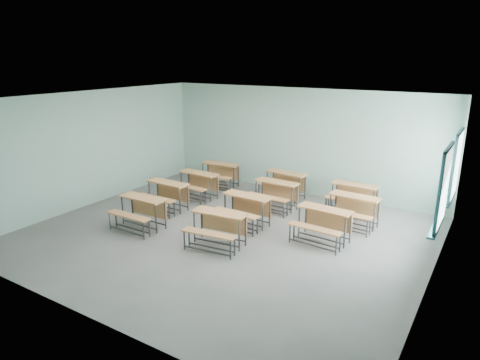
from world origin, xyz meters
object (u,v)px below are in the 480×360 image
(desk_unit_r0c0, at_px, (140,208))
(desk_unit_r1c1, at_px, (244,206))
(desk_unit_r0c1, at_px, (217,224))
(desk_unit_r2c2, at_px, (353,206))
(desk_unit_r2c1, at_px, (274,191))
(desk_unit_r2c0, at_px, (197,181))
(desk_unit_r3c1, at_px, (284,181))
(desk_unit_r1c2, at_px, (322,220))
(desk_unit_r3c0, at_px, (219,171))
(desk_unit_r3c2, at_px, (353,194))
(desk_unit_r1c0, at_px, (165,192))

(desk_unit_r0c0, xyz_separation_m, desk_unit_r1c1, (2.09, 1.50, 0.00))
(desk_unit_r0c1, bearing_deg, desk_unit_r2c2, 44.85)
(desk_unit_r1c1, distance_m, desk_unit_r2c1, 1.47)
(desk_unit_r2c1, bearing_deg, desk_unit_r1c1, -90.33)
(desk_unit_r2c0, relative_size, desk_unit_r3c1, 0.97)
(desk_unit_r1c2, xyz_separation_m, desk_unit_r2c1, (-1.93, 1.36, 0.00))
(desk_unit_r0c0, distance_m, desk_unit_r2c2, 5.25)
(desk_unit_r0c1, height_order, desk_unit_r3c0, same)
(desk_unit_r2c2, xyz_separation_m, desk_unit_r3c0, (-4.71, 0.98, 0.00))
(desk_unit_r0c1, distance_m, desk_unit_r3c1, 3.83)
(desk_unit_r0c1, distance_m, desk_unit_r3c2, 4.15)
(desk_unit_r0c0, distance_m, desk_unit_r3c1, 4.42)
(desk_unit_r1c1, distance_m, desk_unit_r3c2, 3.08)
(desk_unit_r3c1, bearing_deg, desk_unit_r3c2, 2.80)
(desk_unit_r3c2, bearing_deg, desk_unit_r2c2, -71.41)
(desk_unit_r1c1, height_order, desk_unit_r1c2, same)
(desk_unit_r0c0, height_order, desk_unit_r3c0, same)
(desk_unit_r1c0, bearing_deg, desk_unit_r3c0, 90.88)
(desk_unit_r2c2, bearing_deg, desk_unit_r3c2, 110.93)
(desk_unit_r2c1, bearing_deg, desk_unit_r1c0, -144.04)
(desk_unit_r1c2, xyz_separation_m, desk_unit_r3c1, (-2.14, 2.36, 0.00))
(desk_unit_r3c0, distance_m, desk_unit_r3c2, 4.41)
(desk_unit_r2c0, distance_m, desk_unit_r3c1, 2.60)
(desk_unit_r0c0, distance_m, desk_unit_r3c2, 5.61)
(desk_unit_r0c0, xyz_separation_m, desk_unit_r2c0, (-0.23, 2.58, 0.00))
(desk_unit_r2c0, distance_m, desk_unit_r3c0, 1.28)
(desk_unit_r1c0, height_order, desk_unit_r3c1, same)
(desk_unit_r2c0, bearing_deg, desk_unit_r0c1, -41.47)
(desk_unit_r3c0, relative_size, desk_unit_r3c1, 1.00)
(desk_unit_r0c0, height_order, desk_unit_r1c2, same)
(desk_unit_r2c0, bearing_deg, desk_unit_r0c0, -81.39)
(desk_unit_r1c0, xyz_separation_m, desk_unit_r2c2, (4.74, 1.56, 0.00))
(desk_unit_r1c0, distance_m, desk_unit_r2c1, 3.01)
(desk_unit_r1c0, height_order, desk_unit_r1c2, same)
(desk_unit_r3c2, bearing_deg, desk_unit_r3c1, 178.21)
(desk_unit_r2c2, bearing_deg, desk_unit_r0c0, -142.88)
(desk_unit_r3c2, bearing_deg, desk_unit_r2c1, -154.14)
(desk_unit_r3c0, height_order, desk_unit_r3c1, same)
(desk_unit_r0c0, relative_size, desk_unit_r2c1, 0.98)
(desk_unit_r2c1, bearing_deg, desk_unit_r2c2, 0.30)
(desk_unit_r0c0, distance_m, desk_unit_r3c0, 3.87)
(desk_unit_r2c0, height_order, desk_unit_r3c2, same)
(desk_unit_r2c2, bearing_deg, desk_unit_r2c1, -178.50)
(desk_unit_r1c2, height_order, desk_unit_r3c2, same)
(desk_unit_r1c0, height_order, desk_unit_r1c1, same)
(desk_unit_r2c2, bearing_deg, desk_unit_r1c2, -99.06)
(desk_unit_r0c1, relative_size, desk_unit_r1c0, 1.05)
(desk_unit_r1c2, xyz_separation_m, desk_unit_r2c2, (0.29, 1.27, 0.00))
(desk_unit_r0c1, relative_size, desk_unit_r3c2, 1.05)
(desk_unit_r1c2, xyz_separation_m, desk_unit_r2c0, (-4.33, 0.97, 0.00))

